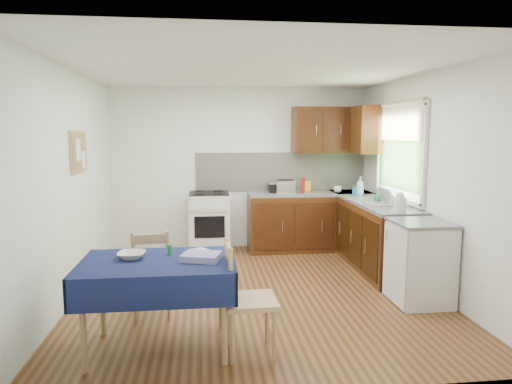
{
  "coord_description": "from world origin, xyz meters",
  "views": [
    {
      "loc": [
        -0.58,
        -5.02,
        1.81
      ],
      "look_at": [
        0.04,
        0.32,
        1.11
      ],
      "focal_mm": 32.0,
      "sensor_mm": 36.0,
      "label": 1
    }
  ],
  "objects": [
    {
      "name": "floor",
      "position": [
        0.0,
        0.0,
        0.0
      ],
      "size": [
        4.2,
        4.2,
        0.0
      ],
      "primitive_type": "plane",
      "color": "#462A12",
      "rests_on": "ground"
    },
    {
      "name": "ceiling",
      "position": [
        0.0,
        0.0,
        2.5
      ],
      "size": [
        4.0,
        4.2,
        0.02
      ],
      "primitive_type": "cube",
      "color": "white",
      "rests_on": "wall_back"
    },
    {
      "name": "wall_back",
      "position": [
        0.0,
        2.1,
        1.25
      ],
      "size": [
        4.0,
        0.02,
        2.5
      ],
      "primitive_type": "cube",
      "color": "white",
      "rests_on": "ground"
    },
    {
      "name": "wall_front",
      "position": [
        0.0,
        -2.1,
        1.25
      ],
      "size": [
        4.0,
        0.02,
        2.5
      ],
      "primitive_type": "cube",
      "color": "white",
      "rests_on": "ground"
    },
    {
      "name": "wall_left",
      "position": [
        -2.0,
        0.0,
        1.25
      ],
      "size": [
        0.02,
        4.2,
        2.5
      ],
      "primitive_type": "cube",
      "color": "white",
      "rests_on": "ground"
    },
    {
      "name": "wall_right",
      "position": [
        2.0,
        0.0,
        1.25
      ],
      "size": [
        0.02,
        4.2,
        2.5
      ],
      "primitive_type": "cube",
      "color": "white",
      "rests_on": "ground"
    },
    {
      "name": "base_cabinets",
      "position": [
        1.36,
        1.26,
        0.43
      ],
      "size": [
        1.9,
        2.3,
        0.86
      ],
      "color": "black",
      "rests_on": "ground"
    },
    {
      "name": "worktop_back",
      "position": [
        1.05,
        1.8,
        0.88
      ],
      "size": [
        1.9,
        0.6,
        0.04
      ],
      "primitive_type": "cube",
      "color": "slate",
      "rests_on": "base_cabinets"
    },
    {
      "name": "worktop_right",
      "position": [
        1.7,
        0.65,
        0.88
      ],
      "size": [
        0.6,
        1.7,
        0.04
      ],
      "primitive_type": "cube",
      "color": "slate",
      "rests_on": "base_cabinets"
    },
    {
      "name": "worktop_corner",
      "position": [
        1.7,
        1.8,
        0.88
      ],
      "size": [
        0.6,
        0.6,
        0.04
      ],
      "primitive_type": "cube",
      "color": "slate",
      "rests_on": "base_cabinets"
    },
    {
      "name": "splashback",
      "position": [
        0.65,
        2.08,
        1.2
      ],
      "size": [
        2.7,
        0.02,
        0.6
      ],
      "primitive_type": "cube",
      "color": "beige",
      "rests_on": "wall_back"
    },
    {
      "name": "upper_cabinets",
      "position": [
        1.52,
        1.8,
        1.85
      ],
      "size": [
        1.2,
        0.85,
        0.7
      ],
      "color": "black",
      "rests_on": "wall_back"
    },
    {
      "name": "stove",
      "position": [
        -0.5,
        1.8,
        0.46
      ],
      "size": [
        0.6,
        0.61,
        0.92
      ],
      "color": "silver",
      "rests_on": "ground"
    },
    {
      "name": "window",
      "position": [
        1.97,
        0.7,
        1.65
      ],
      "size": [
        0.04,
        1.48,
        1.26
      ],
      "color": "#2B5021",
      "rests_on": "wall_right"
    },
    {
      "name": "fridge",
      "position": [
        1.7,
        -0.55,
        0.44
      ],
      "size": [
        0.58,
        0.6,
        0.89
      ],
      "color": "silver",
      "rests_on": "ground"
    },
    {
      "name": "corkboard",
      "position": [
        -1.97,
        0.3,
        1.6
      ],
      "size": [
        0.04,
        0.62,
        0.47
      ],
      "color": "tan",
      "rests_on": "wall_left"
    },
    {
      "name": "dining_table",
      "position": [
        -0.96,
        -1.31,
        0.66
      ],
      "size": [
        1.26,
        0.86,
        0.76
      ],
      "rotation": [
        0.0,
        0.0,
        -0.39
      ],
      "color": "#101840",
      "rests_on": "ground"
    },
    {
      "name": "chair_far",
      "position": [
        -1.1,
        -0.63,
        0.47
      ],
      "size": [
        0.43,
        0.43,
        0.88
      ],
      "rotation": [
        0.0,
        0.0,
        3.24
      ],
      "color": "tan",
      "rests_on": "ground"
    },
    {
      "name": "chair_near",
      "position": [
        -0.26,
        -1.47,
        0.5
      ],
      "size": [
        0.43,
        0.43,
        0.94
      ],
      "rotation": [
        0.0,
        0.0,
        1.61
      ],
      "color": "tan",
      "rests_on": "ground"
    },
    {
      "name": "toaster",
      "position": [
        0.64,
        1.7,
        1.0
      ],
      "size": [
        0.28,
        0.17,
        0.22
      ],
      "rotation": [
        0.0,
        0.0,
        -0.06
      ],
      "color": "silver",
      "rests_on": "worktop_back"
    },
    {
      "name": "sandwich_press",
      "position": [
        0.55,
        1.85,
        0.98
      ],
      "size": [
        0.27,
        0.23,
        0.16
      ],
      "rotation": [
        0.0,
        0.0,
        0.24
      ],
      "color": "black",
      "rests_on": "worktop_back"
    },
    {
      "name": "sauce_bottle",
      "position": [
        0.92,
        1.73,
        1.02
      ],
      "size": [
        0.05,
        0.05,
        0.24
      ],
      "primitive_type": "cylinder",
      "color": "red",
      "rests_on": "worktop_back"
    },
    {
      "name": "yellow_packet",
      "position": [
        1.03,
        1.93,
        0.98
      ],
      "size": [
        0.13,
        0.1,
        0.16
      ],
      "primitive_type": "cube",
      "rotation": [
        0.0,
        0.0,
        -0.24
      ],
      "color": "yellow",
      "rests_on": "worktop_back"
    },
    {
      "name": "dish_rack",
      "position": [
        1.7,
        0.46,
        0.93
      ],
      "size": [
        0.47,
        0.36,
        0.22
      ],
      "rotation": [
        0.0,
        0.0,
        -0.0
      ],
      "color": "#939398",
      "rests_on": "worktop_right"
    },
    {
      "name": "kettle",
      "position": [
        1.65,
        -0.1,
        1.01
      ],
      "size": [
        0.14,
        0.14,
        0.24
      ],
      "color": "silver",
      "rests_on": "worktop_right"
    },
    {
      "name": "cup",
      "position": [
        1.46,
        1.71,
        0.95
      ],
      "size": [
        0.15,
        0.15,
        0.1
      ],
      "primitive_type": "imported",
      "rotation": [
        0.0,
        0.0,
        0.3
      ],
      "color": "white",
      "rests_on": "worktop_back"
    },
    {
      "name": "soap_bottle_a",
      "position": [
        1.69,
        1.35,
        1.04
      ],
      "size": [
        0.15,
        0.15,
        0.28
      ],
      "primitive_type": "imported",
      "rotation": [
        0.0,
        0.0,
        0.78
      ],
      "color": "silver",
      "rests_on": "worktop_right"
    },
    {
      "name": "soap_bottle_b",
      "position": [
        1.65,
        1.4,
        0.99
      ],
      "size": [
        0.11,
        0.11,
        0.18
      ],
      "primitive_type": "imported",
      "rotation": [
        0.0,
        0.0,
        2.15
      ],
      "color": "#1F69B7",
      "rests_on": "worktop_right"
    },
    {
      "name": "soap_bottle_c",
      "position": [
        1.71,
        0.68,
        0.99
      ],
      "size": [
        0.19,
        0.19,
        0.17
      ],
      "primitive_type": "imported",
      "rotation": [
        0.0,
        0.0,
        3.91
      ],
      "color": "#24853D",
      "rests_on": "worktop_right"
    },
    {
      "name": "plate_bowl",
      "position": [
        -1.19,
        -1.22,
        0.79
      ],
      "size": [
        0.24,
        0.24,
        0.06
      ],
      "primitive_type": "imported",
      "rotation": [
        0.0,
        0.0,
        -0.08
      ],
      "color": "#F8E8CB",
      "rests_on": "dining_table"
    },
    {
      "name": "book",
      "position": [
        -0.67,
        -1.12,
        0.77
      ],
      "size": [
        0.24,
        0.25,
        0.02
      ],
      "primitive_type": "imported",
      "rotation": [
        0.0,
        0.0,
        0.61
      ],
      "color": "white",
      "rests_on": "dining_table"
    },
    {
      "name": "spice_jar",
      "position": [
        -0.88,
        -1.12,
        0.81
      ],
      "size": [
        0.04,
        0.04,
        0.09
      ],
      "primitive_type": "cylinder",
      "color": "#248539",
      "rests_on": "dining_table"
    },
    {
      "name": "tea_towel",
      "position": [
        -0.61,
        -1.33,
        0.79
      ],
      "size": [
        0.36,
        0.32,
        0.05
      ],
      "primitive_type": "cube",
      "rotation": [
        0.0,
        0.0,
        -0.3
      ],
      "color": "navy",
      "rests_on": "dining_table"
    }
  ]
}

